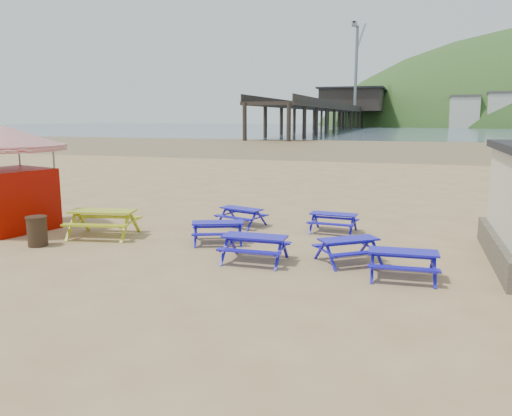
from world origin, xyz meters
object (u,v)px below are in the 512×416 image
(picnic_table_blue_b, at_px, (241,217))
(ice_cream_kiosk, at_px, (8,165))
(picnic_table_blue_a, at_px, (218,232))
(picnic_table_yellow, at_px, (103,223))
(litter_bin, at_px, (37,231))

(picnic_table_blue_b, height_order, ice_cream_kiosk, ice_cream_kiosk)
(picnic_table_blue_b, bearing_deg, picnic_table_blue_a, -70.24)
(picnic_table_blue_b, height_order, picnic_table_yellow, picnic_table_yellow)
(picnic_table_blue_a, relative_size, picnic_table_blue_b, 1.05)
(picnic_table_blue_b, bearing_deg, picnic_table_yellow, -125.10)
(picnic_table_blue_b, xyz_separation_m, picnic_table_yellow, (-3.75, -2.86, 0.11))
(picnic_table_blue_a, distance_m, picnic_table_blue_b, 2.52)
(picnic_table_yellow, xyz_separation_m, ice_cream_kiosk, (-3.58, -0.06, 1.80))
(ice_cream_kiosk, relative_size, litter_bin, 5.46)
(picnic_table_yellow, relative_size, litter_bin, 2.58)
(ice_cream_kiosk, height_order, litter_bin, ice_cream_kiosk)
(picnic_table_yellow, height_order, litter_bin, litter_bin)
(picnic_table_blue_b, height_order, litter_bin, litter_bin)
(picnic_table_blue_b, xyz_separation_m, ice_cream_kiosk, (-7.33, -2.92, 1.91))
(picnic_table_blue_a, xyz_separation_m, picnic_table_blue_b, (-0.09, 2.52, -0.01))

